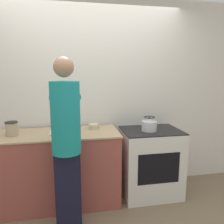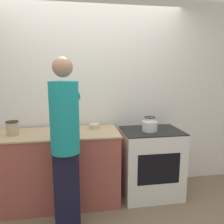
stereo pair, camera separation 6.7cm
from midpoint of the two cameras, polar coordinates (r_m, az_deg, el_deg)
name	(u,v)px [view 1 (the left image)]	position (r m, az deg, el deg)	size (l,w,h in m)	color
ground_plane	(96,212)	(2.84, -4.91, -24.64)	(12.00, 12.00, 0.00)	#7A664C
wall_back	(89,97)	(3.01, -6.59, 3.98)	(8.00, 0.05, 2.60)	silver
counter	(59,168)	(2.88, -14.29, -14.05)	(1.47, 0.62, 0.91)	#9E4C42
oven	(150,162)	(3.03, 9.31, -12.79)	(0.76, 0.58, 0.89)	silver
person	(66,139)	(2.22, -12.68, -6.93)	(0.32, 0.56, 1.77)	black
cutting_board	(63,132)	(2.71, -13.28, -5.13)	(0.31, 0.23, 0.02)	silver
knife	(62,131)	(2.72, -13.61, -4.86)	(0.24, 0.12, 0.01)	silver
kettle	(149,125)	(2.83, 9.05, -3.34)	(0.20, 0.20, 0.18)	silver
bowl_prep	(94,126)	(2.83, -5.50, -3.76)	(0.13, 0.13, 0.06)	#C6B789
canister_jar	(12,129)	(2.77, -25.38, -3.97)	(0.14, 0.14, 0.16)	tan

